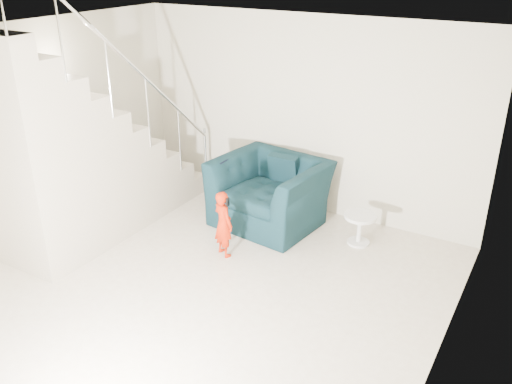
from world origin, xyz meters
TOP-DOWN VIEW (x-y plane):
  - floor at (0.00, 0.00)m, footprint 5.50×5.50m
  - ceiling at (0.00, 0.00)m, footprint 5.50×5.50m
  - back_wall at (0.00, 2.75)m, footprint 5.00×0.00m
  - left_wall at (-2.50, 0.00)m, footprint 0.00×5.50m
  - right_wall at (2.50, 0.00)m, footprint 0.00×5.50m
  - armchair at (-0.14, 2.05)m, footprint 1.49×1.34m
  - toddler at (-0.20, 1.02)m, footprint 0.36×0.31m
  - side_table at (1.13, 2.11)m, footprint 0.41×0.41m
  - staircase at (-2.00, 0.55)m, footprint 1.02×3.03m
  - cushion at (-0.09, 2.37)m, footprint 0.42×0.20m
  - throw at (-0.70, 1.98)m, footprint 0.06×0.57m
  - phone at (-0.12, 1.02)m, footprint 0.02×0.05m

SIDE VIEW (x-z plane):
  - floor at x=0.00m, z-range 0.00..0.00m
  - side_table at x=1.13m, z-range 0.07..0.48m
  - toddler at x=-0.20m, z-range 0.00..0.84m
  - armchair at x=-0.14m, z-range 0.00..0.89m
  - throw at x=-0.70m, z-range 0.24..0.88m
  - cushion at x=-0.09m, z-range 0.48..0.90m
  - phone at x=-0.12m, z-range 0.68..0.78m
  - staircase at x=-2.00m, z-range -0.86..2.76m
  - left_wall at x=-2.50m, z-range -1.40..4.10m
  - right_wall at x=2.50m, z-range -1.40..4.10m
  - back_wall at x=0.00m, z-range -1.15..3.85m
  - ceiling at x=0.00m, z-range 2.70..2.70m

